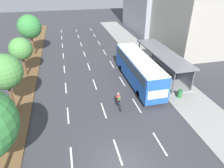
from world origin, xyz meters
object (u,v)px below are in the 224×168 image
at_px(bus_shelter, 164,60).
at_px(cyclist, 118,101).
at_px(median_tree_second, 4,72).
at_px(bus, 138,67).
at_px(median_tree_fourth, 29,27).
at_px(median_tree_third, 21,49).
at_px(trash_bin, 180,94).

bearing_deg(bus_shelter, cyclist, -141.04).
height_order(bus_shelter, median_tree_second, median_tree_second).
xyz_separation_m(bus, median_tree_fourth, (-13.35, 13.23, 2.55)).
distance_m(cyclist, median_tree_fourth, 20.64).
height_order(median_tree_second, median_tree_third, median_tree_second).
height_order(bus_shelter, cyclist, bus_shelter).
bearing_deg(bus, trash_bin, -54.41).
relative_size(cyclist, trash_bin, 2.14).
distance_m(bus, cyclist, 6.06).
xyz_separation_m(bus_shelter, trash_bin, (-1.08, -6.31, -1.29)).
distance_m(median_tree_fourth, trash_bin, 24.56).
bearing_deg(median_tree_second, median_tree_third, 89.29).
relative_size(cyclist, median_tree_second, 0.31).
relative_size(cyclist, median_tree_fourth, 0.29).
xyz_separation_m(bus_shelter, cyclist, (-7.99, -6.46, -1.08)).
bearing_deg(trash_bin, median_tree_fourth, 133.07).
bearing_deg(cyclist, median_tree_second, 170.06).
relative_size(bus_shelter, cyclist, 6.45).
height_order(bus, trash_bin, bus).
xyz_separation_m(bus_shelter, median_tree_second, (-18.03, -4.70, 2.48)).
bearing_deg(bus, cyclist, -128.76).
bearing_deg(cyclist, bus, 51.24).
bearing_deg(median_tree_third, bus_shelter, -10.56).
xyz_separation_m(median_tree_third, median_tree_fourth, (0.31, 8.04, 0.88)).
bearing_deg(bus_shelter, median_tree_fourth, 147.14).
relative_size(bus, median_tree_fourth, 1.78).
bearing_deg(trash_bin, bus, 125.59).
xyz_separation_m(cyclist, trash_bin, (6.91, 0.15, -0.22)).
distance_m(bus_shelter, cyclist, 10.33).
bearing_deg(median_tree_fourth, median_tree_second, -91.45).
relative_size(bus, median_tree_third, 2.24).
relative_size(bus, median_tree_second, 1.93).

